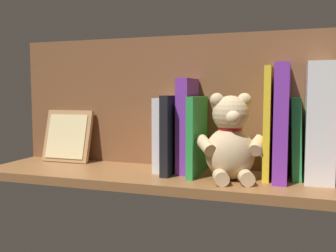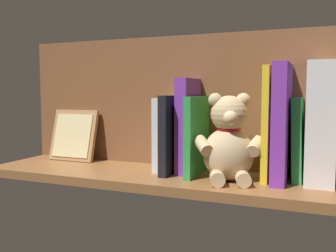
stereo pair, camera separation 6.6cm
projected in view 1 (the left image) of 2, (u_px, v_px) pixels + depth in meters
The scene contains 12 objects.
ground_plane at pixel (168, 177), 94.51cm from camera, with size 96.53×25.61×2.20cm, color brown.
shelf_back_panel at pixel (180, 102), 102.82cm from camera, with size 96.53×1.50×35.42cm, color brown.
dictionary_thick_white at pixel (320, 122), 85.03cm from camera, with size 6.16×12.31×26.86cm, color white.
book_1 at pixel (297, 138), 88.12cm from camera, with size 2.10×9.96×19.03cm, color green.
book_2 at pixel (282, 122), 86.60cm from camera, with size 3.12×14.73×26.66cm, color purple.
book_3 at pixel (268, 123), 88.64cm from camera, with size 1.50×12.52×26.11cm, color yellow.
teddy_bear at pixel (230, 142), 86.73cm from camera, with size 15.49×15.17×20.08cm.
book_4 at pixel (197, 135), 92.93cm from camera, with size 1.67×15.39×19.21cm, color green.
book_5 at pixel (187, 126), 95.46cm from camera, with size 2.95×11.67×23.66cm, color purple.
book_6 at pixel (173, 134), 95.05cm from camera, with size 2.06×15.12×19.46cm, color black.
book_7 at pixel (164, 134), 97.79cm from camera, with size 2.56×11.44×18.75cm, color silver.
picture_frame_leaning at pixel (68, 136), 110.37cm from camera, with size 14.85×5.30×15.14cm.
Camera 1 is at (-29.64, 88.15, 20.12)cm, focal length 40.28 mm.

